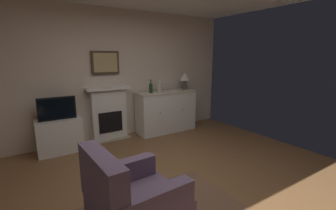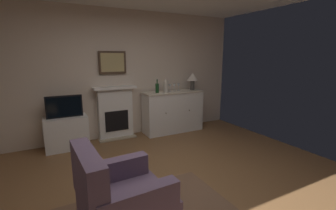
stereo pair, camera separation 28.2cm
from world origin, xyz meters
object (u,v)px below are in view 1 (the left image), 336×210
(vase_decorative, at_px, (159,86))
(wine_bottle, at_px, (151,88))
(fireplace_unit, at_px, (109,114))
(wine_glass_right, at_px, (171,85))
(wine_glass_center, at_px, (167,86))
(armchair, at_px, (132,202))
(framed_picture, at_px, (105,63))
(tv_set, at_px, (57,109))
(tv_cabinet, at_px, (60,136))
(wine_glass_left, at_px, (163,86))
(sideboard_cabinet, at_px, (166,111))
(table_lamp, at_px, (185,78))

(vase_decorative, bearing_deg, wine_bottle, 175.05)
(fireplace_unit, bearing_deg, wine_glass_right, -6.31)
(wine_glass_center, bearing_deg, armchair, -128.03)
(framed_picture, distance_m, tv_set, 1.26)
(framed_picture, distance_m, wine_glass_center, 1.43)
(vase_decorative, distance_m, tv_cabinet, 2.19)
(fireplace_unit, height_order, wine_glass_left, fireplace_unit)
(wine_glass_center, relative_size, tv_set, 0.27)
(fireplace_unit, bearing_deg, framed_picture, 90.00)
(fireplace_unit, height_order, wine_glass_right, fireplace_unit)
(sideboard_cabinet, distance_m, wine_glass_right, 0.61)
(table_lamp, bearing_deg, wine_glass_right, 176.95)
(wine_glass_left, relative_size, vase_decorative, 0.59)
(fireplace_unit, bearing_deg, wine_glass_center, -6.88)
(sideboard_cabinet, relative_size, table_lamp, 3.45)
(framed_picture, bearing_deg, armchair, -104.22)
(table_lamp, relative_size, wine_glass_right, 2.42)
(tv_cabinet, bearing_deg, sideboard_cabinet, -0.38)
(table_lamp, xyz_separation_m, wine_glass_right, (-0.36, 0.02, -0.16))
(wine_glass_left, bearing_deg, framed_picture, 170.07)
(wine_bottle, distance_m, wine_glass_left, 0.34)
(fireplace_unit, xyz_separation_m, framed_picture, (0.00, 0.05, 1.03))
(fireplace_unit, relative_size, table_lamp, 2.75)
(armchair, bearing_deg, wine_glass_center, 51.97)
(fireplace_unit, bearing_deg, wine_bottle, -13.55)
(wine_glass_left, distance_m, tv_cabinet, 2.31)
(wine_glass_right, bearing_deg, wine_bottle, -174.71)
(wine_bottle, height_order, wine_glass_right, wine_bottle)
(fireplace_unit, xyz_separation_m, sideboard_cabinet, (1.28, -0.18, -0.08))
(table_lamp, bearing_deg, wine_glass_center, 177.79)
(wine_bottle, bearing_deg, sideboard_cabinet, 4.58)
(wine_bottle, xyz_separation_m, wine_glass_right, (0.56, 0.05, 0.01))
(wine_glass_center, xyz_separation_m, vase_decorative, (-0.25, -0.07, 0.02))
(framed_picture, distance_m, wine_bottle, 1.06)
(framed_picture, xyz_separation_m, vase_decorative, (1.07, -0.27, -0.51))
(table_lamp, height_order, armchair, table_lamp)
(table_lamp, relative_size, wine_glass_center, 2.42)
(fireplace_unit, distance_m, armchair, 2.84)
(vase_decorative, distance_m, tv_set, 2.06)
(wine_bottle, bearing_deg, fireplace_unit, 166.45)
(vase_decorative, bearing_deg, tv_set, 178.83)
(framed_picture, xyz_separation_m, wine_glass_left, (1.21, -0.21, -0.53))
(sideboard_cabinet, relative_size, wine_glass_left, 8.37)
(wine_glass_center, xyz_separation_m, tv_cabinet, (-2.29, -0.00, -0.75))
(vase_decorative, bearing_deg, sideboard_cabinet, 13.86)
(fireplace_unit, relative_size, wine_bottle, 3.79)
(sideboard_cabinet, xyz_separation_m, tv_set, (-2.25, -0.01, 0.34))
(table_lamp, height_order, vase_decorative, table_lamp)
(fireplace_unit, relative_size, tv_set, 1.77)
(framed_picture, bearing_deg, wine_glass_right, -8.10)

